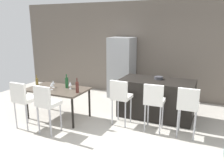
{
  "coord_description": "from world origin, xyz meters",
  "views": [
    {
      "loc": [
        1.45,
        -4.24,
        2.24
      ],
      "look_at": [
        -0.71,
        0.57,
        0.85
      ],
      "focal_mm": 36.92,
      "sensor_mm": 36.0,
      "label": 1
    }
  ],
  "objects_px": {
    "bar_chair_right": "(188,104)",
    "fruit_bowl": "(159,78)",
    "bar_chair_middle": "(154,100)",
    "dining_table": "(58,91)",
    "dining_chair_near": "(23,98)",
    "wine_bottle_inner": "(67,83)",
    "wine_glass_right": "(53,82)",
    "refrigerator": "(122,68)",
    "wine_bottle_left": "(77,87)",
    "wine_glass_middle": "(70,84)",
    "dining_chair_far": "(46,102)",
    "wine_bottle_far": "(37,83)",
    "kitchen_island": "(156,98)",
    "wine_glass_near": "(52,85)",
    "bar_chair_left": "(121,95)"
  },
  "relations": [
    {
      "from": "bar_chair_right",
      "to": "fruit_bowl",
      "type": "distance_m",
      "value": 1.27
    },
    {
      "from": "bar_chair_middle",
      "to": "bar_chair_right",
      "type": "relative_size",
      "value": 1.0
    },
    {
      "from": "dining_table",
      "to": "bar_chair_middle",
      "type": "bearing_deg",
      "value": 5.76
    },
    {
      "from": "dining_chair_near",
      "to": "wine_bottle_inner",
      "type": "height_order",
      "value": "wine_bottle_inner"
    },
    {
      "from": "bar_chair_middle",
      "to": "dining_chair_near",
      "type": "height_order",
      "value": "same"
    },
    {
      "from": "wine_bottle_inner",
      "to": "wine_glass_right",
      "type": "bearing_deg",
      "value": -161.41
    },
    {
      "from": "wine_bottle_inner",
      "to": "refrigerator",
      "type": "height_order",
      "value": "refrigerator"
    },
    {
      "from": "wine_bottle_left",
      "to": "refrigerator",
      "type": "xyz_separation_m",
      "value": [
        0.13,
        2.32,
        0.05
      ]
    },
    {
      "from": "wine_glass_middle",
      "to": "wine_glass_right",
      "type": "xyz_separation_m",
      "value": [
        -0.45,
        -0.06,
        0.0
      ]
    },
    {
      "from": "dining_chair_far",
      "to": "fruit_bowl",
      "type": "height_order",
      "value": "dining_chair_far"
    },
    {
      "from": "dining_chair_near",
      "to": "dining_table",
      "type": "bearing_deg",
      "value": 67.93
    },
    {
      "from": "dining_table",
      "to": "fruit_bowl",
      "type": "distance_m",
      "value": 2.46
    },
    {
      "from": "wine_bottle_left",
      "to": "fruit_bowl",
      "type": "distance_m",
      "value": 1.99
    },
    {
      "from": "dining_table",
      "to": "wine_bottle_left",
      "type": "height_order",
      "value": "wine_bottle_left"
    },
    {
      "from": "bar_chair_middle",
      "to": "wine_bottle_far",
      "type": "height_order",
      "value": "wine_bottle_far"
    },
    {
      "from": "dining_chair_far",
      "to": "wine_glass_right",
      "type": "height_order",
      "value": "dining_chair_far"
    },
    {
      "from": "kitchen_island",
      "to": "wine_bottle_far",
      "type": "relative_size",
      "value": 5.54
    },
    {
      "from": "dining_chair_far",
      "to": "wine_bottle_left",
      "type": "distance_m",
      "value": 0.77
    },
    {
      "from": "wine_glass_middle",
      "to": "dining_chair_near",
      "type": "bearing_deg",
      "value": -124.54
    },
    {
      "from": "kitchen_island",
      "to": "fruit_bowl",
      "type": "relative_size",
      "value": 8.55
    },
    {
      "from": "wine_bottle_inner",
      "to": "bar_chair_middle",
      "type": "bearing_deg",
      "value": 2.29
    },
    {
      "from": "wine_glass_near",
      "to": "bar_chair_right",
      "type": "bearing_deg",
      "value": 6.96
    },
    {
      "from": "kitchen_island",
      "to": "wine_glass_right",
      "type": "height_order",
      "value": "kitchen_island"
    },
    {
      "from": "wine_glass_near",
      "to": "wine_bottle_left",
      "type": "bearing_deg",
      "value": 3.5
    },
    {
      "from": "refrigerator",
      "to": "fruit_bowl",
      "type": "relative_size",
      "value": 8.94
    },
    {
      "from": "dining_chair_near",
      "to": "fruit_bowl",
      "type": "height_order",
      "value": "dining_chair_near"
    },
    {
      "from": "wine_bottle_inner",
      "to": "dining_chair_near",
      "type": "bearing_deg",
      "value": -117.47
    },
    {
      "from": "bar_chair_left",
      "to": "wine_bottle_far",
      "type": "distance_m",
      "value": 2.05
    },
    {
      "from": "bar_chair_left",
      "to": "bar_chair_right",
      "type": "distance_m",
      "value": 1.43
    },
    {
      "from": "kitchen_island",
      "to": "dining_table",
      "type": "bearing_deg",
      "value": -153.53
    },
    {
      "from": "wine_bottle_inner",
      "to": "wine_glass_middle",
      "type": "xyz_separation_m",
      "value": [
        0.13,
        -0.04,
        -0.01
      ]
    },
    {
      "from": "kitchen_island",
      "to": "wine_bottle_left",
      "type": "relative_size",
      "value": 5.22
    },
    {
      "from": "bar_chair_left",
      "to": "wine_glass_right",
      "type": "bearing_deg",
      "value": -173.49
    },
    {
      "from": "dining_table",
      "to": "wine_bottle_left",
      "type": "distance_m",
      "value": 0.65
    },
    {
      "from": "wine_bottle_inner",
      "to": "wine_bottle_far",
      "type": "height_order",
      "value": "wine_bottle_inner"
    },
    {
      "from": "wine_bottle_far",
      "to": "wine_glass_middle",
      "type": "bearing_deg",
      "value": 18.54
    },
    {
      "from": "wine_glass_right",
      "to": "dining_chair_far",
      "type": "bearing_deg",
      "value": -60.53
    },
    {
      "from": "kitchen_island",
      "to": "wine_bottle_left",
      "type": "bearing_deg",
      "value": -142.65
    },
    {
      "from": "wine_bottle_far",
      "to": "refrigerator",
      "type": "height_order",
      "value": "refrigerator"
    },
    {
      "from": "wine_glass_near",
      "to": "dining_chair_near",
      "type": "bearing_deg",
      "value": -111.76
    },
    {
      "from": "dining_table",
      "to": "wine_glass_near",
      "type": "distance_m",
      "value": 0.24
    },
    {
      "from": "wine_glass_right",
      "to": "bar_chair_left",
      "type": "bearing_deg",
      "value": 6.51
    },
    {
      "from": "bar_chair_right",
      "to": "wine_glass_near",
      "type": "bearing_deg",
      "value": -173.04
    },
    {
      "from": "dining_table",
      "to": "wine_bottle_far",
      "type": "height_order",
      "value": "wine_bottle_far"
    },
    {
      "from": "bar_chair_right",
      "to": "wine_glass_right",
      "type": "height_order",
      "value": "bar_chair_right"
    },
    {
      "from": "kitchen_island",
      "to": "bar_chair_left",
      "type": "height_order",
      "value": "bar_chair_left"
    },
    {
      "from": "dining_table",
      "to": "dining_chair_far",
      "type": "bearing_deg",
      "value": -68.2
    },
    {
      "from": "dining_chair_near",
      "to": "bar_chair_middle",
      "type": "bearing_deg",
      "value": 21.4
    },
    {
      "from": "bar_chair_right",
      "to": "fruit_bowl",
      "type": "relative_size",
      "value": 5.1
    },
    {
      "from": "dining_chair_near",
      "to": "wine_glass_right",
      "type": "height_order",
      "value": "dining_chair_near"
    }
  ]
}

